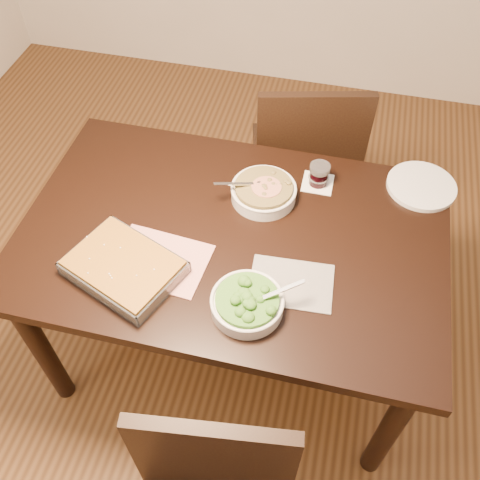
% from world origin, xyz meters
% --- Properties ---
extents(ground, '(4.00, 4.00, 0.00)m').
position_xyz_m(ground, '(0.00, 0.00, 0.00)').
color(ground, '#462A14').
rests_on(ground, ground).
extents(table, '(1.40, 0.90, 0.75)m').
position_xyz_m(table, '(0.00, 0.00, 0.65)').
color(table, black).
rests_on(table, ground).
extents(magazine_a, '(0.31, 0.24, 0.01)m').
position_xyz_m(magazine_a, '(-0.19, -0.16, 0.75)').
color(magazine_a, '#BD3637').
rests_on(magazine_a, table).
extents(magazine_b, '(0.26, 0.20, 0.00)m').
position_xyz_m(magazine_b, '(0.22, -0.15, 0.75)').
color(magazine_b, '#26262E').
rests_on(magazine_b, table).
extents(coaster, '(0.11, 0.11, 0.00)m').
position_xyz_m(coaster, '(0.24, 0.30, 0.75)').
color(coaster, white).
rests_on(coaster, table).
extents(stew_bowl, '(0.24, 0.23, 0.09)m').
position_xyz_m(stew_bowl, '(0.07, 0.18, 0.78)').
color(stew_bowl, silver).
rests_on(stew_bowl, table).
extents(broccoli_bowl, '(0.23, 0.22, 0.09)m').
position_xyz_m(broccoli_bowl, '(0.11, -0.27, 0.78)').
color(broccoli_bowl, silver).
rests_on(broccoli_bowl, table).
extents(baking_dish, '(0.40, 0.35, 0.06)m').
position_xyz_m(baking_dish, '(-0.28, -0.23, 0.78)').
color(baking_dish, silver).
rests_on(baking_dish, table).
extents(wine_tumbler, '(0.07, 0.07, 0.08)m').
position_xyz_m(wine_tumbler, '(0.24, 0.30, 0.80)').
color(wine_tumbler, black).
rests_on(wine_tumbler, coaster).
extents(dinner_plate, '(0.24, 0.24, 0.02)m').
position_xyz_m(dinner_plate, '(0.60, 0.36, 0.76)').
color(dinner_plate, silver).
rests_on(dinner_plate, table).
extents(chair_far, '(0.53, 0.53, 0.93)m').
position_xyz_m(chair_far, '(0.16, 0.68, 0.52)').
color(chair_far, black).
rests_on(chair_far, ground).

